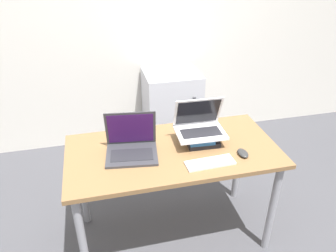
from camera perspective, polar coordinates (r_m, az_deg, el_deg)
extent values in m
cube|color=silver|center=(3.30, -5.77, 18.96)|extent=(8.00, 0.05, 2.70)
cube|color=brown|center=(2.15, 0.86, -4.42)|extent=(1.38, 0.68, 0.03)
cylinder|color=gray|center=(2.15, -14.63, -19.18)|extent=(0.05, 0.05, 0.74)
cylinder|color=gray|center=(2.40, 17.69, -13.56)|extent=(0.05, 0.05, 0.74)
cylinder|color=gray|center=(2.56, -14.77, -9.78)|extent=(0.05, 0.05, 0.74)
cylinder|color=gray|center=(2.77, 12.09, -6.01)|extent=(0.05, 0.05, 0.74)
cube|color=#333338|center=(2.09, -6.31, -4.98)|extent=(0.35, 0.30, 0.02)
cube|color=#232328|center=(2.07, -6.32, -5.01)|extent=(0.28, 0.17, 0.00)
cube|color=#333338|center=(2.10, -6.52, -0.39)|extent=(0.33, 0.10, 0.25)
cube|color=#381451|center=(2.10, -6.52, -0.47)|extent=(0.29, 0.08, 0.22)
cube|color=black|center=(2.22, 5.79, -2.32)|extent=(0.22, 0.22, 0.03)
cube|color=#235693|center=(2.20, 5.37, -1.49)|extent=(0.18, 0.24, 0.04)
cube|color=silver|center=(2.17, 5.63, -1.13)|extent=(0.33, 0.24, 0.02)
cube|color=#232328|center=(2.16, 5.75, -1.11)|extent=(0.27, 0.13, 0.00)
cube|color=silver|center=(2.18, 5.22, 2.50)|extent=(0.32, 0.10, 0.22)
cube|color=black|center=(2.18, 5.25, 2.41)|extent=(0.29, 0.08, 0.19)
cube|color=silver|center=(2.02, 7.33, -6.38)|extent=(0.31, 0.12, 0.01)
cube|color=silver|center=(2.02, 7.34, -6.22)|extent=(0.28, 0.09, 0.00)
ellipsoid|color=#2D2D2D|center=(2.13, 12.91, -4.62)|extent=(0.06, 0.10, 0.03)
cube|color=silver|center=(3.38, 0.59, 2.68)|extent=(0.54, 0.48, 0.84)
cube|color=#4C4C51|center=(3.19, 4.48, 1.65)|extent=(0.02, 0.02, 0.42)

